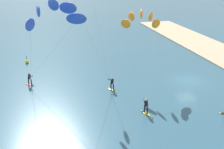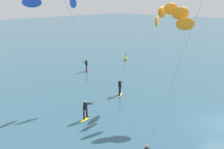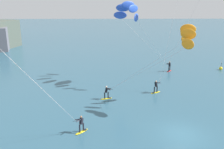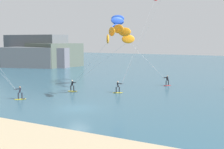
{
  "view_description": "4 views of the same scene",
  "coord_description": "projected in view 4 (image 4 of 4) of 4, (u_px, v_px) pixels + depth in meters",
  "views": [
    {
      "loc": [
        -30.2,
        17.98,
        14.09
      ],
      "look_at": [
        -4.69,
        11.61,
        3.76
      ],
      "focal_mm": 43.93,
      "sensor_mm": 36.0,
      "label": 1
    },
    {
      "loc": [
        -20.87,
        -7.75,
        9.77
      ],
      "look_at": [
        -0.6,
        11.56,
        2.04
      ],
      "focal_mm": 44.6,
      "sensor_mm": 36.0,
      "label": 2
    },
    {
      "loc": [
        -6.69,
        -20.66,
        12.24
      ],
      "look_at": [
        -6.19,
        12.28,
        1.99
      ],
      "focal_mm": 41.03,
      "sensor_mm": 36.0,
      "label": 3
    },
    {
      "loc": [
        18.69,
        -26.76,
        7.52
      ],
      "look_at": [
        -0.98,
        9.72,
        2.69
      ],
      "focal_mm": 48.34,
      "sensor_mm": 36.0,
      "label": 4
    }
  ],
  "objects": [
    {
      "name": "ground_plane",
      "position": [
        78.0,
        108.0,
        33.07
      ],
      "size": [
        240.0,
        240.0,
        0.0
      ],
      "primitive_type": "plane",
      "color": "#2D566B"
    },
    {
      "name": "kitesurfer_mid_water",
      "position": [
        116.0,
        37.0,
        37.15
      ],
      "size": [
        10.7,
        5.25,
        9.35
      ],
      "color": "yellow",
      "rests_on": "ground"
    },
    {
      "name": "distant_headland",
      "position": [
        41.0,
        54.0,
        87.05
      ],
      "size": [
        25.03,
        19.42,
        8.86
      ],
      "color": "#4C564C",
      "rests_on": "ground"
    },
    {
      "name": "kitesurfer_far_out",
      "position": [
        119.0,
        25.0,
        48.58
      ],
      "size": [
        10.03,
        7.3,
        11.44
      ],
      "color": "red",
      "rests_on": "ground"
    }
  ]
}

